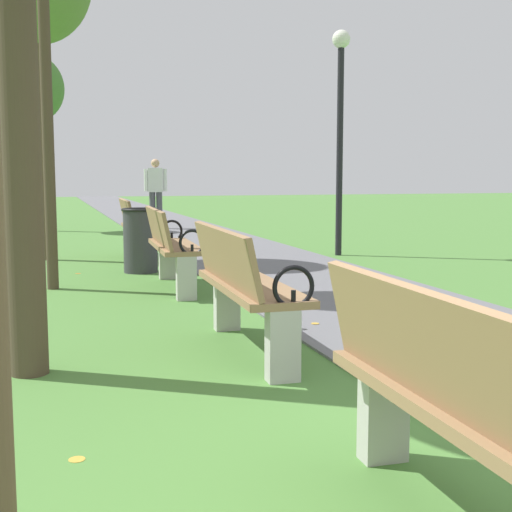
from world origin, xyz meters
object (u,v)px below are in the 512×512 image
Objects in this scene: pedestrian_walking at (156,190)px; trash_bin at (140,240)px; tree_5 at (33,90)px; park_bench_1 at (469,410)px; park_bench_3 at (171,246)px; park_bench_2 at (244,286)px; park_bench_4 at (137,227)px; lamp_post at (340,108)px.

pedestrian_walking reaches higher than trash_bin.
tree_5 reaches higher than trash_bin.
park_bench_3 is (0.00, 5.65, 0.00)m from park_bench_1.
pedestrian_walking is 7.31m from trash_bin.
park_bench_2 is 12.23m from tree_5.
park_bench_1 is at bearing -90.00° from park_bench_4.
lamp_post is at bearing 38.23° from park_bench_3.
park_bench_2 is 0.46× the size of lamp_post.
park_bench_2 is 1.00× the size of park_bench_4.
park_bench_1 is at bearing -90.00° from park_bench_3.
park_bench_3 is 9.43m from tree_5.
park_bench_1 and park_bench_3 have the same top height.
park_bench_1 is 1.00× the size of park_bench_4.
lamp_post is (1.94, -6.15, 1.38)m from pedestrian_walking.
trash_bin is 3.90m from lamp_post.
park_bench_3 reaches higher than trash_bin.
park_bench_1 is at bearing -88.81° from trash_bin.
tree_5 is 2.44× the size of pedestrian_walking.
pedestrian_walking is at bearing 82.19° from park_bench_3.
park_bench_4 is at bearing 90.00° from park_bench_1.
park_bench_1 is 2.73m from park_bench_2.
tree_5 is 8.08m from trash_bin.
park_bench_2 is at bearing -88.06° from trash_bin.
park_bench_3 is at bearing 90.00° from park_bench_2.
trash_bin is at bearing 91.19° from park_bench_1.
pedestrian_walking is at bearing 84.15° from park_bench_2.
park_bench_3 is at bearing -80.61° from tree_5.
lamp_post is at bearing 17.37° from trash_bin.
park_bench_1 is 8.61m from park_bench_4.
park_bench_3 is at bearing 90.00° from park_bench_1.
tree_5 is at bearing 125.38° from lamp_post.
park_bench_1 is at bearing -111.03° from lamp_post.
park_bench_3 is 2.96m from park_bench_4.
park_bench_1 is 14.89m from tree_5.
tree_5 is (-1.48, 8.92, 2.67)m from park_bench_3.
pedestrian_walking is 1.93× the size of trash_bin.
park_bench_2 is at bearing -90.00° from park_bench_3.
park_bench_2 is (-0.00, 2.73, 0.00)m from park_bench_1.
pedestrian_walking is at bearing 85.26° from park_bench_1.
park_bench_1 is at bearing -84.22° from tree_5.
park_bench_1 is 0.99× the size of pedestrian_walking.
tree_5 is (-1.48, 14.57, 2.67)m from park_bench_1.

